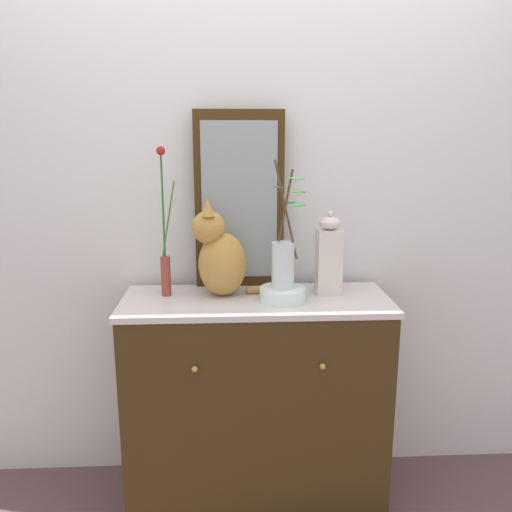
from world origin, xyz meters
name	(u,v)px	position (x,y,z in m)	size (l,w,h in m)	color
ground_plane	(256,495)	(0.00, 0.00, 0.00)	(6.00, 6.00, 0.00)	brown
wall_back	(253,202)	(0.00, 0.29, 1.30)	(4.40, 0.08, 2.60)	silver
sideboard	(256,401)	(0.00, 0.00, 0.47)	(1.11, 0.45, 0.94)	#3B2911
mirror_leaning	(239,201)	(-0.06, 0.19, 1.32)	(0.39, 0.03, 0.76)	#3B250C
cat_sitting	(220,256)	(-0.15, 0.05, 1.11)	(0.40, 0.20, 0.40)	#B7853E
vase_slim_green	(165,254)	(-0.37, 0.06, 1.11)	(0.07, 0.04, 0.62)	#953B2F
bowl_porcelain	(283,294)	(0.11, -0.03, 0.96)	(0.19, 0.19, 0.05)	white
vase_glass_clear	(283,260)	(0.11, -0.04, 1.11)	(0.13, 0.26, 0.52)	silver
jar_lidded_porcelain	(329,256)	(0.31, 0.06, 1.10)	(0.10, 0.10, 0.35)	silver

